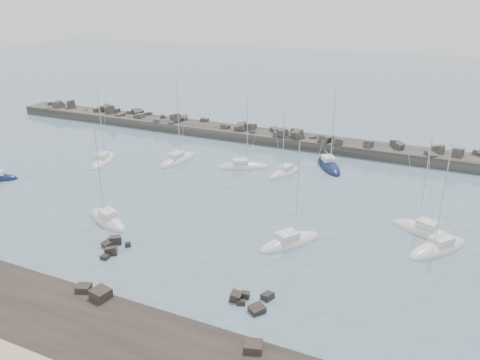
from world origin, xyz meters
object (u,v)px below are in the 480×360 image
object	(u,v)px
sailboat_3	(178,161)
sailboat_8	(329,166)
sailboat_7	(290,243)
sailboat_4	(243,167)
sailboat_11	(438,249)
sailboat_5	(107,221)
sailboat_6	(285,173)
sailboat_9	(423,232)
sailboat_1	(104,161)

from	to	relation	value
sailboat_3	sailboat_8	size ratio (longest dim) A/B	1.01
sailboat_8	sailboat_7	bearing A→B (deg)	-84.90
sailboat_4	sailboat_8	bearing A→B (deg)	25.38
sailboat_7	sailboat_11	size ratio (longest dim) A/B	0.95
sailboat_5	sailboat_8	world-z (taller)	sailboat_8
sailboat_5	sailboat_6	size ratio (longest dim) A/B	1.15
sailboat_4	sailboat_6	bearing A→B (deg)	1.00
sailboat_3	sailboat_7	xyz separation A→B (m)	(27.20, -19.39, -0.01)
sailboat_6	sailboat_3	bearing A→B (deg)	-174.39
sailboat_3	sailboat_6	distance (m)	19.16
sailboat_7	sailboat_8	size ratio (longest dim) A/B	0.92
sailboat_9	sailboat_6	bearing A→B (deg)	151.61
sailboat_8	sailboat_11	xyz separation A→B (m)	(18.29, -21.69, -0.02)
sailboat_1	sailboat_4	bearing A→B (deg)	17.56
sailboat_11	sailboat_8	bearing A→B (deg)	130.13
sailboat_9	sailboat_11	bearing A→B (deg)	-62.63
sailboat_9	sailboat_3	bearing A→B (deg)	166.27
sailboat_1	sailboat_11	distance (m)	55.24
sailboat_8	sailboat_3	bearing A→B (deg)	-162.22
sailboat_11	sailboat_4	bearing A→B (deg)	153.70
sailboat_1	sailboat_8	distance (m)	38.79
sailboat_11	sailboat_5	bearing A→B (deg)	-165.76
sailboat_9	sailboat_8	bearing A→B (deg)	132.30
sailboat_8	sailboat_6	bearing A→B (deg)	-133.15
sailboat_11	sailboat_3	bearing A→B (deg)	162.29
sailboat_3	sailboat_6	xyz separation A→B (m)	(19.07, 1.87, -0.02)
sailboat_3	sailboat_5	distance (m)	24.00
sailboat_3	sailboat_7	size ratio (longest dim) A/B	1.10
sailboat_5	sailboat_6	world-z (taller)	sailboat_5
sailboat_8	sailboat_9	size ratio (longest dim) A/B	1.11
sailboat_4	sailboat_7	world-z (taller)	sailboat_4
sailboat_1	sailboat_3	bearing A→B (deg)	25.90
sailboat_3	sailboat_5	world-z (taller)	sailboat_3
sailboat_9	sailboat_1	bearing A→B (deg)	175.20
sailboat_1	sailboat_5	size ratio (longest dim) A/B	1.05
sailboat_9	sailboat_5	bearing A→B (deg)	-159.88
sailboat_6	sailboat_8	xyz separation A→B (m)	(5.69, 6.07, 0.02)
sailboat_6	sailboat_9	size ratio (longest dim) A/B	0.87
sailboat_4	sailboat_7	bearing A→B (deg)	-53.72
sailboat_6	sailboat_8	world-z (taller)	sailboat_8
sailboat_3	sailboat_5	bearing A→B (deg)	-80.49
sailboat_5	sailboat_9	distance (m)	39.59
sailboat_4	sailboat_11	xyz separation A→B (m)	(31.36, -15.50, 0.00)
sailboat_1	sailboat_3	world-z (taller)	sailboat_3
sailboat_4	sailboat_6	world-z (taller)	sailboat_4
sailboat_4	sailboat_8	xyz separation A→B (m)	(13.07, 6.20, 0.02)
sailboat_1	sailboat_7	size ratio (longest dim) A/B	1.02
sailboat_8	sailboat_11	bearing A→B (deg)	-49.87
sailboat_3	sailboat_4	size ratio (longest dim) A/B	1.07
sailboat_5	sailboat_11	distance (m)	40.33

